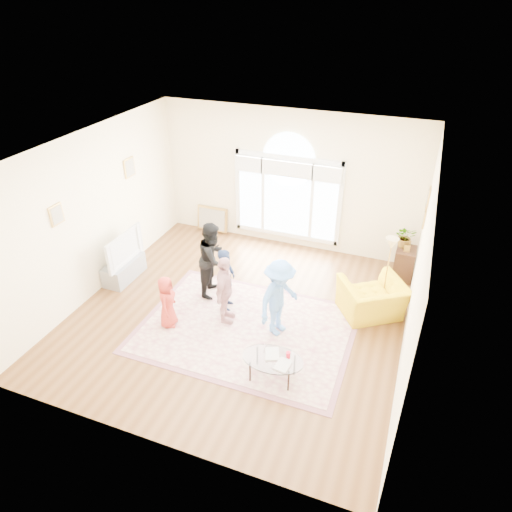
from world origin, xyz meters
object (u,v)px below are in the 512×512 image
at_px(tv_console, 124,269).
at_px(television, 120,247).
at_px(armchair, 372,299).
at_px(area_rug, 246,329).
at_px(coffee_table, 273,360).

xyz_separation_m(tv_console, television, (0.01, 0.00, 0.54)).
height_order(tv_console, armchair, armchair).
relative_size(television, armchair, 1.05).
relative_size(area_rug, armchair, 3.27).
bearing_deg(tv_console, coffee_table, -22.54).
bearing_deg(coffee_table, armchair, 59.68).
xyz_separation_m(television, armchair, (5.08, 0.60, -0.40)).
relative_size(television, coffee_table, 1.16).
bearing_deg(area_rug, armchair, 31.70).
relative_size(area_rug, tv_console, 3.60).
height_order(television, coffee_table, television).
xyz_separation_m(television, coffee_table, (3.88, -1.61, -0.35)).
distance_m(area_rug, coffee_table, 1.33).
bearing_deg(armchair, tv_console, -27.62).
bearing_deg(armchair, area_rug, -2.67).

